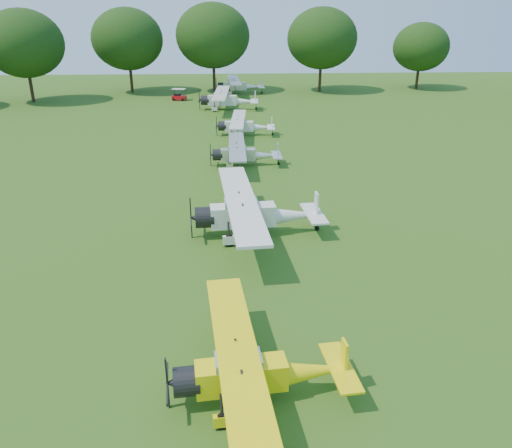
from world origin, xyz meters
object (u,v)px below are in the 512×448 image
at_px(aircraft_4, 243,153).
at_px(aircraft_6, 227,99).
at_px(aircraft_2, 255,370).
at_px(golf_cart, 179,96).
at_px(aircraft_3, 253,212).
at_px(aircraft_7, 238,85).
at_px(aircraft_5, 243,125).

height_order(aircraft_4, aircraft_6, aircraft_6).
distance_m(aircraft_4, aircraft_6, 24.80).
bearing_deg(aircraft_2, golf_cart, 91.47).
height_order(aircraft_3, golf_cart, aircraft_3).
relative_size(aircraft_3, aircraft_7, 1.05).
bearing_deg(aircraft_3, aircraft_4, 85.79).
xyz_separation_m(aircraft_3, aircraft_7, (0.28, 51.39, -0.06)).
bearing_deg(aircraft_7, aircraft_2, -93.33).
bearing_deg(golf_cart, aircraft_6, -35.64).
height_order(aircraft_7, golf_cart, aircraft_7).
height_order(aircraft_3, aircraft_7, aircraft_3).
distance_m(aircraft_3, aircraft_7, 51.39).
height_order(aircraft_6, golf_cart, aircraft_6).
relative_size(aircraft_3, golf_cart, 5.88).
xyz_separation_m(aircraft_6, aircraft_7, (1.77, 12.94, -0.06)).
bearing_deg(aircraft_4, aircraft_3, -89.50).
bearing_deg(golf_cart, aircraft_3, -67.48).
xyz_separation_m(aircraft_7, golf_cart, (-8.51, -5.46, -0.80)).
height_order(aircraft_5, golf_cart, aircraft_5).
height_order(aircraft_3, aircraft_5, aircraft_3).
xyz_separation_m(aircraft_2, aircraft_3, (0.55, 13.04, 0.26)).
bearing_deg(aircraft_4, aircraft_6, 93.17).
relative_size(aircraft_2, aircraft_4, 1.06).
bearing_deg(aircraft_5, aircraft_6, 100.58).
relative_size(aircraft_6, aircraft_7, 1.04).
distance_m(aircraft_4, aircraft_7, 37.71).
relative_size(aircraft_4, aircraft_5, 0.98).
height_order(aircraft_3, aircraft_4, aircraft_3).
bearing_deg(aircraft_6, aircraft_7, 85.20).
xyz_separation_m(aircraft_4, golf_cart, (-8.11, 32.25, -0.55)).
xyz_separation_m(aircraft_3, aircraft_6, (-1.49, 38.44, -0.00)).
bearing_deg(aircraft_4, golf_cart, 104.11).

